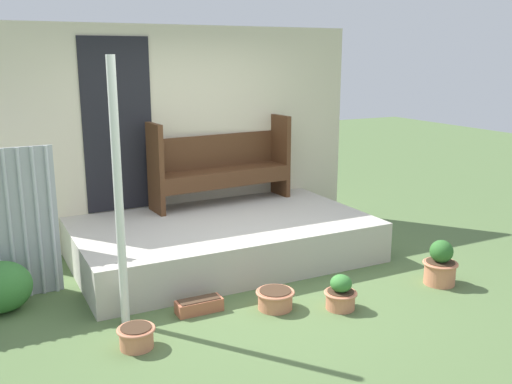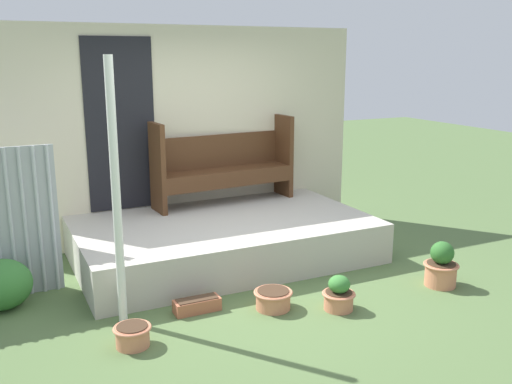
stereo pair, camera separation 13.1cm
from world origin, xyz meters
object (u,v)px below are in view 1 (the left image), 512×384
flower_pot_left (136,336)px  flower_pot_right (341,294)px  bench (221,163)px  shrub_by_fence (1,287)px  planter_box_rect (199,306)px  support_post (118,196)px  flower_pot_middle (275,298)px  flower_pot_far_right (440,265)px

flower_pot_left → flower_pot_right: 1.86m
bench → shrub_by_fence: 2.95m
bench → planter_box_rect: 2.37m
support_post → flower_pot_middle: bearing=-14.1°
support_post → shrub_by_fence: support_post is taller
bench → flower_pot_right: 2.57m
support_post → planter_box_rect: (0.65, -0.08, -1.07)m
planter_box_rect → shrub_by_fence: size_ratio=0.77×
flower_pot_right → shrub_by_fence: bearing=154.0°
support_post → flower_pot_right: 2.16m
support_post → planter_box_rect: size_ratio=5.39×
flower_pot_left → shrub_by_fence: size_ratio=0.56×
flower_pot_left → flower_pot_far_right: bearing=-2.3°
flower_pot_middle → shrub_by_fence: shrub_by_fence is taller
flower_pot_far_right → planter_box_rect: 2.46m
support_post → shrub_by_fence: (-0.92, 0.74, -0.90)m
flower_pot_middle → planter_box_rect: (-0.65, 0.24, -0.04)m
flower_pot_far_right → bench: bearing=119.0°
bench → shrub_by_fence: size_ratio=3.34×
flower_pot_left → flower_pot_middle: bearing=5.6°
planter_box_rect → flower_pot_left: bearing=-151.1°
bench → planter_box_rect: bench is taller
planter_box_rect → shrub_by_fence: bearing=152.3°
bench → flower_pot_right: (0.11, -2.44, -0.82)m
bench → flower_pot_left: (-1.74, -2.30, -0.86)m
flower_pot_far_right → flower_pot_middle: bearing=171.8°
bench → flower_pot_far_right: 2.86m
bench → flower_pot_middle: bench is taller
planter_box_rect → shrub_by_fence: shrub_by_fence is taller
bench → flower_pot_far_right: size_ratio=3.95×
flower_pot_left → planter_box_rect: flower_pot_left is taller
flower_pot_middle → support_post: bearing=165.9°
support_post → flower_pot_right: support_post is taller
flower_pot_left → flower_pot_far_right: size_ratio=0.66×
planter_box_rect → flower_pot_right: bearing=-23.7°
flower_pot_far_right → planter_box_rect: size_ratio=1.10×
support_post → shrub_by_fence: 1.49m
support_post → bench: size_ratio=1.24×
flower_pot_far_right → shrub_by_fence: shrub_by_fence is taller
bench → flower_pot_middle: 2.37m
support_post → flower_pot_far_right: 3.24m
flower_pot_far_right → shrub_by_fence: size_ratio=0.85×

